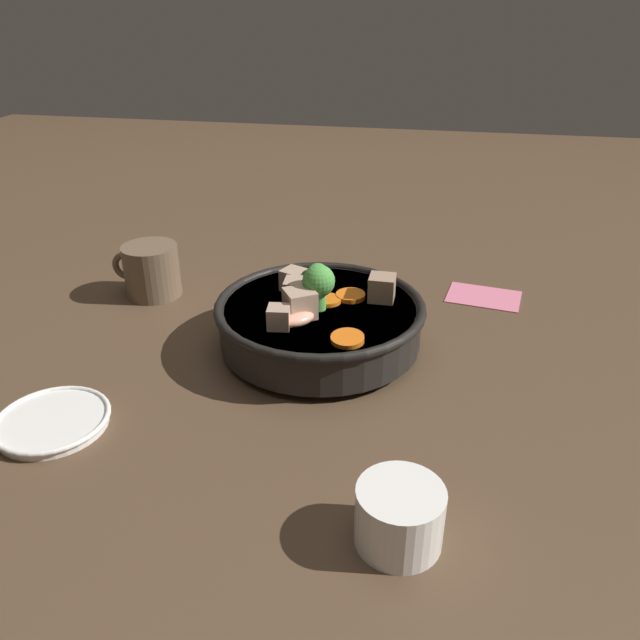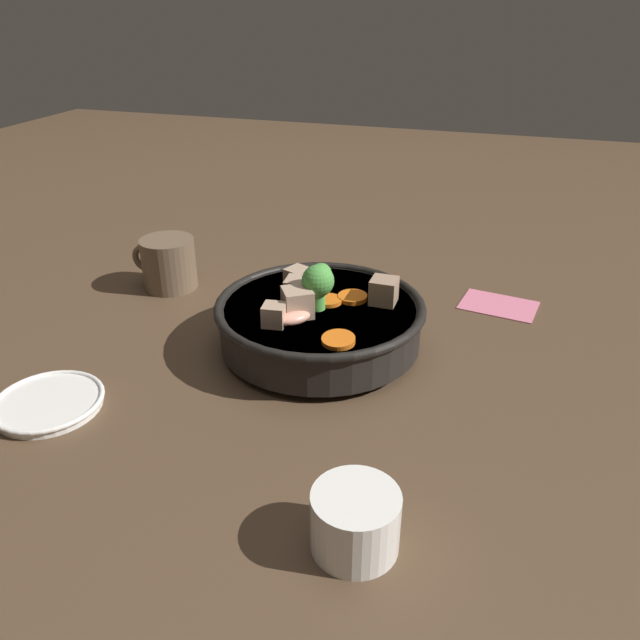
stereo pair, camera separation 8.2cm
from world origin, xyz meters
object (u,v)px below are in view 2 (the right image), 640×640
object	(u,v)px
tea_cup	(355,521)
side_saucer	(49,403)
dark_mug	(168,263)
stirfry_bowl	(320,318)

from	to	relation	value
tea_cup	side_saucer	bearing A→B (deg)	-12.81
dark_mug	stirfry_bowl	bearing A→B (deg)	158.85
stirfry_bowl	side_saucer	bearing A→B (deg)	41.46
stirfry_bowl	tea_cup	xyz separation A→B (m)	(-0.13, 0.31, -0.01)
side_saucer	tea_cup	bearing A→B (deg)	167.19
side_saucer	stirfry_bowl	bearing A→B (deg)	-138.54
side_saucer	tea_cup	size ratio (longest dim) A/B	1.62
side_saucer	dark_mug	world-z (taller)	dark_mug
stirfry_bowl	side_saucer	distance (m)	0.34
stirfry_bowl	dark_mug	distance (m)	0.31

